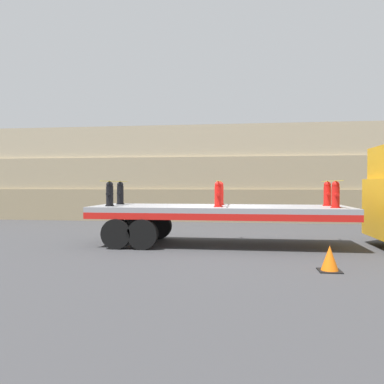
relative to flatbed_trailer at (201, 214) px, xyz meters
The scene contains 13 objects.
ground_plane 1.18m from the flatbed_trailer, ahead, with size 120.00×120.00×0.00m, color #38383A.
rock_cliff 9.10m from the flatbed_trailer, 86.12° to the left, with size 60.00×3.30×5.16m.
flatbed_trailer is the anchor object (origin of this frame).
fire_hydrant_black_near_0 3.01m from the flatbed_trailer, 169.52° to the right, with size 0.29×0.44×0.80m.
fire_hydrant_black_far_0 3.01m from the flatbed_trailer, 169.52° to the left, with size 0.29×0.44×0.80m.
fire_hydrant_red_near_1 1.03m from the flatbed_trailer, 41.38° to the right, with size 0.29×0.44×0.80m.
fire_hydrant_red_far_1 1.03m from the flatbed_trailer, 41.38° to the left, with size 0.29×0.44×0.80m.
fire_hydrant_red_near_2 4.19m from the flatbed_trailer, ahead, with size 0.29×0.44×0.80m.
fire_hydrant_red_far_2 4.19m from the flatbed_trailer, ahead, with size 0.29×0.44×0.80m.
cargo_strap_rear 3.08m from the flatbed_trailer, behind, with size 0.05×2.63×0.01m.
cargo_strap_middle 1.22m from the flatbed_trailer, ahead, with size 0.05×2.63×0.01m.
cargo_strap_front 4.24m from the flatbed_trailer, ahead, with size 0.05×2.63×0.01m.
traffic_cone 4.77m from the flatbed_trailer, 45.59° to the right, with size 0.50×0.50×0.59m.
Camera 1 is at (0.68, -12.13, 1.96)m, focal length 35.00 mm.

